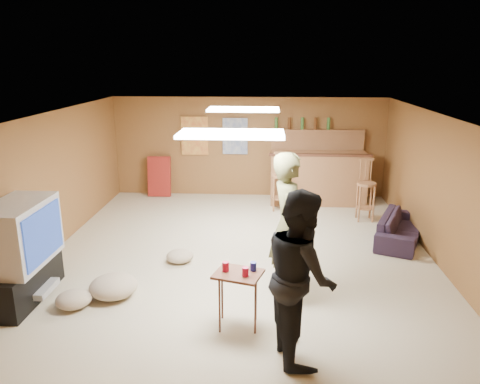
# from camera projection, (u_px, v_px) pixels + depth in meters

# --- Properties ---
(ground) EXTENTS (7.00, 7.00, 0.00)m
(ground) POSITION_uv_depth(u_px,v_px,m) (239.00, 257.00, 7.34)
(ground) COLOR #B6A88B
(ground) RESTS_ON ground
(ceiling) EXTENTS (6.00, 7.00, 0.02)m
(ceiling) POSITION_uv_depth(u_px,v_px,m) (239.00, 116.00, 6.74)
(ceiling) COLOR silver
(ceiling) RESTS_ON ground
(wall_back) EXTENTS (6.00, 0.02, 2.20)m
(wall_back) POSITION_uv_depth(u_px,v_px,m) (249.00, 147.00, 10.40)
(wall_back) COLOR brown
(wall_back) RESTS_ON ground
(wall_front) EXTENTS (6.00, 0.02, 2.20)m
(wall_front) POSITION_uv_depth(u_px,v_px,m) (212.00, 308.00, 3.68)
(wall_front) COLOR brown
(wall_front) RESTS_ON ground
(wall_left) EXTENTS (0.02, 7.00, 2.20)m
(wall_left) POSITION_uv_depth(u_px,v_px,m) (45.00, 186.00, 7.21)
(wall_left) COLOR brown
(wall_left) RESTS_ON ground
(wall_right) EXTENTS (0.02, 7.00, 2.20)m
(wall_right) POSITION_uv_depth(u_px,v_px,m) (443.00, 192.00, 6.87)
(wall_right) COLOR brown
(wall_right) RESTS_ON ground
(tv_stand) EXTENTS (0.55, 1.30, 0.50)m
(tv_stand) POSITION_uv_depth(u_px,v_px,m) (21.00, 281.00, 5.99)
(tv_stand) COLOR black
(tv_stand) RESTS_ON ground
(dvd_box) EXTENTS (0.35, 0.50, 0.08)m
(dvd_box) POSITION_uv_depth(u_px,v_px,m) (38.00, 289.00, 6.00)
(dvd_box) COLOR #B2B2B7
(dvd_box) RESTS_ON tv_stand
(tv_body) EXTENTS (0.60, 1.10, 0.80)m
(tv_body) POSITION_uv_depth(u_px,v_px,m) (19.00, 234.00, 5.81)
(tv_body) COLOR #B2B2B7
(tv_body) RESTS_ON tv_stand
(tv_screen) EXTENTS (0.02, 0.95, 0.65)m
(tv_screen) POSITION_uv_depth(u_px,v_px,m) (44.00, 234.00, 5.79)
(tv_screen) COLOR navy
(tv_screen) RESTS_ON tv_body
(bar_counter) EXTENTS (2.00, 0.60, 1.10)m
(bar_counter) POSITION_uv_depth(u_px,v_px,m) (318.00, 178.00, 9.94)
(bar_counter) COLOR brown
(bar_counter) RESTS_ON ground
(bar_lip) EXTENTS (2.10, 0.12, 0.05)m
(bar_lip) POSITION_uv_depth(u_px,v_px,m) (320.00, 155.00, 9.55)
(bar_lip) COLOR #472416
(bar_lip) RESTS_ON bar_counter
(bar_shelf) EXTENTS (2.00, 0.18, 0.05)m
(bar_shelf) POSITION_uv_depth(u_px,v_px,m) (318.00, 131.00, 10.11)
(bar_shelf) COLOR brown
(bar_shelf) RESTS_ON bar_backing
(bar_backing) EXTENTS (2.00, 0.14, 0.60)m
(bar_backing) POSITION_uv_depth(u_px,v_px,m) (317.00, 144.00, 10.21)
(bar_backing) COLOR brown
(bar_backing) RESTS_ON bar_counter
(poster_left) EXTENTS (0.60, 0.03, 0.85)m
(poster_left) POSITION_uv_depth(u_px,v_px,m) (195.00, 136.00, 10.36)
(poster_left) COLOR #BF3F26
(poster_left) RESTS_ON wall_back
(poster_right) EXTENTS (0.55, 0.03, 0.80)m
(poster_right) POSITION_uv_depth(u_px,v_px,m) (235.00, 136.00, 10.31)
(poster_right) COLOR #334C99
(poster_right) RESTS_ON wall_back
(folding_chair_stack) EXTENTS (0.50, 0.26, 0.91)m
(folding_chair_stack) POSITION_uv_depth(u_px,v_px,m) (159.00, 176.00, 10.50)
(folding_chair_stack) COLOR maroon
(folding_chair_stack) RESTS_ON ground
(ceiling_panel_front) EXTENTS (1.20, 0.60, 0.04)m
(ceiling_panel_front) POSITION_uv_depth(u_px,v_px,m) (231.00, 134.00, 5.31)
(ceiling_panel_front) COLOR white
(ceiling_panel_front) RESTS_ON ceiling
(ceiling_panel_back) EXTENTS (1.20, 0.60, 0.04)m
(ceiling_panel_back) POSITION_uv_depth(u_px,v_px,m) (243.00, 109.00, 7.90)
(ceiling_panel_back) COLOR white
(ceiling_panel_back) RESTS_ON ceiling
(person_olive) EXTENTS (0.57, 0.77, 1.91)m
(person_olive) POSITION_uv_depth(u_px,v_px,m) (288.00, 227.00, 5.89)
(person_olive) COLOR brown
(person_olive) RESTS_ON ground
(person_black) EXTENTS (0.84, 0.99, 1.79)m
(person_black) POSITION_uv_depth(u_px,v_px,m) (301.00, 275.00, 4.70)
(person_black) COLOR black
(person_black) RESTS_ON ground
(sofa) EXTENTS (1.18, 1.69, 0.46)m
(sofa) POSITION_uv_depth(u_px,v_px,m) (401.00, 228.00, 7.93)
(sofa) COLOR black
(sofa) RESTS_ON ground
(tray_table) EXTENTS (0.61, 0.54, 0.67)m
(tray_table) POSITION_uv_depth(u_px,v_px,m) (238.00, 299.00, 5.36)
(tray_table) COLOR #472416
(tray_table) RESTS_ON ground
(cup_red_near) EXTENTS (0.10, 0.10, 0.11)m
(cup_red_near) POSITION_uv_depth(u_px,v_px,m) (226.00, 266.00, 5.30)
(cup_red_near) COLOR #AC0B2E
(cup_red_near) RESTS_ON tray_table
(cup_red_far) EXTENTS (0.09, 0.09, 0.10)m
(cup_red_far) POSITION_uv_depth(u_px,v_px,m) (245.00, 272.00, 5.17)
(cup_red_far) COLOR #AC0B2E
(cup_red_far) RESTS_ON tray_table
(cup_blue) EXTENTS (0.09, 0.09, 0.10)m
(cup_blue) POSITION_uv_depth(u_px,v_px,m) (253.00, 266.00, 5.31)
(cup_blue) COLOR navy
(cup_blue) RESTS_ON tray_table
(bar_stool_left) EXTENTS (0.38, 0.38, 1.12)m
(bar_stool_left) POSITION_uv_depth(u_px,v_px,m) (280.00, 183.00, 9.48)
(bar_stool_left) COLOR brown
(bar_stool_left) RESTS_ON ground
(bar_stool_right) EXTENTS (0.52, 0.52, 1.25)m
(bar_stool_right) POSITION_uv_depth(u_px,v_px,m) (366.00, 189.00, 8.85)
(bar_stool_right) COLOR brown
(bar_stool_right) RESTS_ON ground
(cushion_near_tv) EXTENTS (0.79, 0.79, 0.28)m
(cushion_near_tv) POSITION_uv_depth(u_px,v_px,m) (113.00, 286.00, 6.08)
(cushion_near_tv) COLOR gray
(cushion_near_tv) RESTS_ON ground
(cushion_mid) EXTENTS (0.54, 0.54, 0.18)m
(cushion_mid) POSITION_uv_depth(u_px,v_px,m) (180.00, 256.00, 7.14)
(cushion_mid) COLOR gray
(cushion_mid) RESTS_ON ground
(cushion_far) EXTENTS (0.47, 0.47, 0.20)m
(cushion_far) POSITION_uv_depth(u_px,v_px,m) (74.00, 299.00, 5.84)
(cushion_far) COLOR gray
(cushion_far) RESTS_ON ground
(bottle_row) EXTENTS (1.20, 0.08, 0.26)m
(bottle_row) POSITION_uv_depth(u_px,v_px,m) (302.00, 123.00, 10.07)
(bottle_row) COLOR #3F7233
(bottle_row) RESTS_ON bar_shelf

